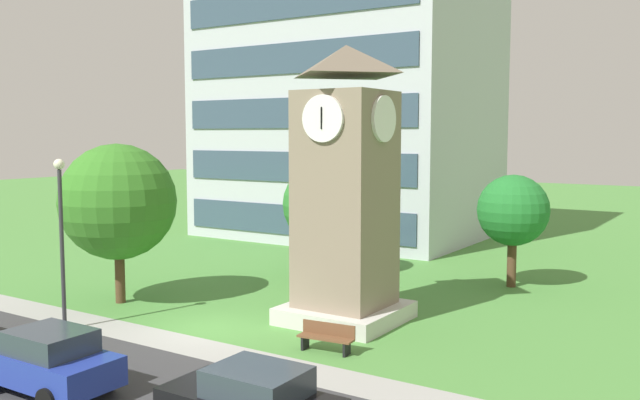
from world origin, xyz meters
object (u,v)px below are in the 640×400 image
at_px(tree_streetside, 322,205).
at_px(parked_car_blue, 47,360).
at_px(park_bench, 327,337).
at_px(clock_tower, 346,201).
at_px(street_lamp, 61,225).
at_px(tree_near_tower, 118,202).
at_px(tree_by_building, 513,211).

distance_m(tree_streetside, parked_car_blue, 16.77).
height_order(park_bench, tree_streetside, tree_streetside).
relative_size(park_bench, tree_streetside, 0.35).
bearing_deg(tree_streetside, park_bench, -56.51).
height_order(clock_tower, park_bench, clock_tower).
height_order(street_lamp, parked_car_blue, street_lamp).
bearing_deg(tree_near_tower, tree_by_building, 42.96).
height_order(park_bench, street_lamp, street_lamp).
distance_m(park_bench, tree_by_building, 12.64).
bearing_deg(tree_streetside, tree_by_building, 16.73).
distance_m(street_lamp, tree_streetside, 12.78).
relative_size(clock_tower, parked_car_blue, 2.38).
bearing_deg(clock_tower, parked_car_blue, -106.29).
xyz_separation_m(clock_tower, street_lamp, (-7.57, -6.22, -0.71)).
bearing_deg(street_lamp, tree_near_tower, 110.85).
xyz_separation_m(street_lamp, parked_car_blue, (4.61, -3.92, -2.79)).
relative_size(park_bench, street_lamp, 0.31).
bearing_deg(clock_tower, park_bench, -68.38).
bearing_deg(parked_car_blue, tree_near_tower, 128.42).
bearing_deg(tree_near_tower, street_lamp, -69.15).
bearing_deg(tree_by_building, tree_near_tower, -137.04).
bearing_deg(tree_by_building, street_lamp, -125.82).
distance_m(tree_near_tower, tree_by_building, 16.73).
xyz_separation_m(tree_streetside, parked_car_blue, (2.10, -16.44, -2.54)).
bearing_deg(tree_streetside, parked_car_blue, -82.73).
relative_size(street_lamp, tree_by_building, 1.18).
bearing_deg(tree_streetside, tree_near_tower, -113.68).
height_order(tree_streetside, tree_by_building, tree_streetside).
height_order(park_bench, tree_by_building, tree_by_building).
distance_m(tree_near_tower, parked_car_blue, 10.16).
bearing_deg(clock_tower, street_lamp, -140.61).
relative_size(park_bench, tree_near_tower, 0.29).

